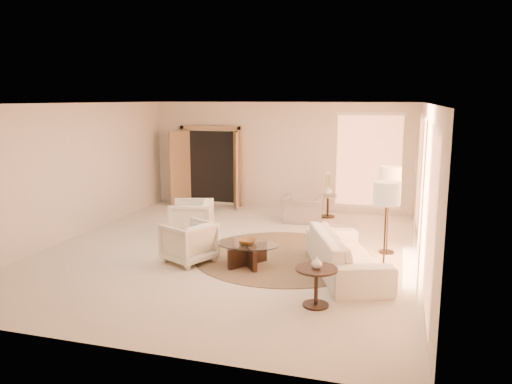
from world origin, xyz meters
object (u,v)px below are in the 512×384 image
(floor_lamp_near, at_px, (390,180))
(side_vase, at_px, (328,191))
(sofa, at_px, (346,254))
(armchair_left, at_px, (191,217))
(coffee_table, at_px, (248,252))
(floor_lamp_far, at_px, (387,198))
(armchair_right, at_px, (189,240))
(bowl, at_px, (248,241))
(accent_chair, at_px, (302,205))
(side_table, at_px, (328,204))
(end_vase, at_px, (317,263))
(end_table, at_px, (316,280))

(floor_lamp_near, xyz_separation_m, side_vase, (-1.50, 2.60, -0.75))
(sofa, xyz_separation_m, armchair_left, (-3.39, 1.35, 0.09))
(coffee_table, xyz_separation_m, floor_lamp_far, (2.31, -0.40, 1.16))
(sofa, bearing_deg, floor_lamp_far, -148.87)
(armchair_right, relative_size, bowl, 2.63)
(accent_chair, bearing_deg, floor_lamp_near, 132.44)
(floor_lamp_near, bearing_deg, bowl, -147.83)
(accent_chair, relative_size, floor_lamp_far, 0.55)
(side_table, bearing_deg, end_vase, -83.44)
(sofa, relative_size, side_table, 4.26)
(floor_lamp_near, bearing_deg, accent_chair, 136.06)
(armchair_right, height_order, end_vase, armchair_right)
(side_vase, bearing_deg, floor_lamp_far, -71.38)
(floor_lamp_near, xyz_separation_m, floor_lamp_far, (-0.00, -1.86, 0.01))
(bowl, bearing_deg, floor_lamp_far, -9.90)
(accent_chair, bearing_deg, bowl, 81.29)
(sofa, height_order, side_vase, side_vase)
(armchair_left, distance_m, armchair_right, 1.64)
(floor_lamp_far, bearing_deg, floor_lamp_near, 90.00)
(armchair_left, relative_size, accent_chair, 0.94)
(armchair_right, relative_size, end_vase, 4.96)
(armchair_right, relative_size, floor_lamp_far, 0.48)
(end_table, bearing_deg, sofa, 79.96)
(end_table, relative_size, bowl, 1.95)
(armchair_left, distance_m, end_table, 4.21)
(floor_lamp_far, bearing_deg, armchair_left, 155.33)
(sofa, relative_size, end_table, 3.98)
(coffee_table, bearing_deg, bowl, 135.00)
(armchair_left, distance_m, floor_lamp_far, 4.52)
(accent_chair, relative_size, end_vase, 5.70)
(floor_lamp_far, distance_m, bowl, 2.54)
(side_table, bearing_deg, end_table, -83.44)
(armchair_left, xyz_separation_m, end_table, (3.13, -2.82, -0.05))
(side_table, relative_size, floor_lamp_far, 0.33)
(end_vase, height_order, side_vase, side_vase)
(side_table, height_order, side_vase, side_vase)
(armchair_left, height_order, floor_lamp_near, floor_lamp_near)
(side_table, bearing_deg, coffee_table, -101.32)
(end_vase, bearing_deg, accent_chair, 103.36)
(sofa, bearing_deg, coffee_table, 72.19)
(sofa, relative_size, bowl, 7.75)
(armchair_left, bearing_deg, accent_chair, 119.27)
(side_table, bearing_deg, bowl, -101.32)
(armchair_left, xyz_separation_m, accent_chair, (2.00, 1.96, -0.03))
(end_vase, bearing_deg, side_table, 96.56)
(bowl, bearing_deg, accent_chair, 84.91)
(coffee_table, distance_m, floor_lamp_far, 2.62)
(accent_chair, height_order, floor_lamp_near, floor_lamp_near)
(coffee_table, xyz_separation_m, end_table, (1.44, -1.38, 0.13))
(sofa, relative_size, coffee_table, 2.15)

